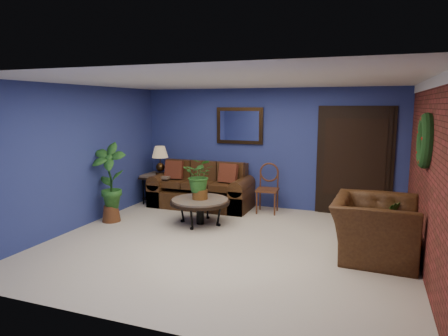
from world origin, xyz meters
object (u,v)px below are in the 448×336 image
(table_lamp, at_px, (160,157))
(end_table, at_px, (161,181))
(sofa, at_px, (202,192))
(coffee_table, at_px, (200,202))
(side_chair, at_px, (268,185))
(armchair, at_px, (375,228))

(table_lamp, bearing_deg, end_table, 90.00)
(sofa, relative_size, coffee_table, 1.96)
(side_chair, bearing_deg, armchair, -47.03)
(end_table, distance_m, side_chair, 2.43)
(end_table, distance_m, armchair, 4.80)
(table_lamp, bearing_deg, armchair, -21.85)
(sofa, bearing_deg, end_table, -178.24)
(coffee_table, bearing_deg, sofa, 111.52)
(sofa, height_order, table_lamp, table_lamp)
(sofa, xyz_separation_m, armchair, (3.46, -1.81, 0.11))
(coffee_table, height_order, end_table, end_table)
(coffee_table, bearing_deg, side_chair, 53.13)
(coffee_table, relative_size, table_lamp, 1.83)
(coffee_table, bearing_deg, end_table, 141.11)
(sofa, xyz_separation_m, side_chair, (1.43, 0.04, 0.25))
(table_lamp, xyz_separation_m, armchair, (4.45, -1.78, -0.61))
(coffee_table, relative_size, armchair, 0.84)
(sofa, xyz_separation_m, table_lamp, (-0.99, -0.03, 0.72))
(end_table, bearing_deg, armchair, -21.85)
(end_table, bearing_deg, side_chair, 1.73)
(coffee_table, distance_m, side_chair, 1.59)
(table_lamp, relative_size, side_chair, 0.60)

